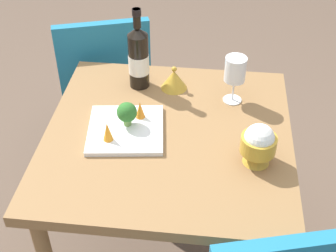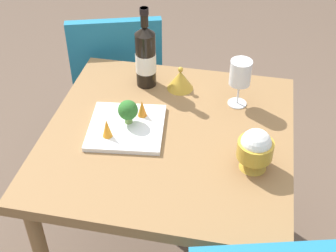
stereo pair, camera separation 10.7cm
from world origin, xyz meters
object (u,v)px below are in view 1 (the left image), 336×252
(wine_bottle, at_px, (139,57))
(rice_bowl_lid, at_px, (174,79))
(serving_plate, at_px, (126,130))
(carrot_garnish_left, at_px, (140,110))
(rice_bowl, at_px, (258,144))
(chair_near_window, at_px, (105,79))
(wine_glass, at_px, (235,70))
(broccoli_floret, at_px, (127,113))
(carrot_garnish_right, at_px, (108,131))

(wine_bottle, distance_m, rice_bowl_lid, 0.16)
(wine_bottle, xyz_separation_m, serving_plate, (0.28, -0.00, -0.11))
(serving_plate, distance_m, carrot_garnish_left, 0.09)
(wine_bottle, bearing_deg, rice_bowl, 48.47)
(chair_near_window, xyz_separation_m, rice_bowl_lid, (0.32, 0.35, 0.23))
(chair_near_window, height_order, rice_bowl, rice_bowl)
(wine_glass, relative_size, broccoli_floret, 2.09)
(wine_glass, bearing_deg, carrot_garnish_right, -54.51)
(chair_near_window, relative_size, serving_plate, 3.05)
(chair_near_window, height_order, wine_glass, wine_glass)
(carrot_garnish_left, xyz_separation_m, carrot_garnish_right, (0.13, -0.08, 0.00))
(serving_plate, bearing_deg, broccoli_floret, 168.90)
(rice_bowl, bearing_deg, serving_plate, -102.98)
(wine_glass, xyz_separation_m, rice_bowl_lid, (-0.06, -0.22, -0.09))
(wine_bottle, xyz_separation_m, rice_bowl, (0.38, 0.43, -0.05))
(wine_glass, height_order, rice_bowl, wine_glass)
(broccoli_floret, bearing_deg, wine_glass, 119.81)
(rice_bowl, height_order, serving_plate, rice_bowl)
(chair_near_window, bearing_deg, serving_plate, -87.67)
(chair_near_window, distance_m, rice_bowl, 0.98)
(wine_glass, distance_m, serving_plate, 0.43)
(chair_near_window, xyz_separation_m, carrot_garnish_right, (0.66, 0.17, 0.24))
(chair_near_window, xyz_separation_m, serving_plate, (0.59, 0.22, 0.20))
(wine_bottle, height_order, broccoli_floret, wine_bottle)
(wine_bottle, height_order, carrot_garnish_left, wine_bottle)
(wine_bottle, bearing_deg, wine_glass, 80.38)
(carrot_garnish_right, bearing_deg, serving_plate, 145.30)
(rice_bowl_lid, relative_size, broccoli_floret, 1.17)
(broccoli_floret, distance_m, carrot_garnish_left, 0.06)
(rice_bowl, bearing_deg, carrot_garnish_left, -112.81)
(wine_bottle, xyz_separation_m, wine_glass, (0.06, 0.35, 0.01))
(wine_glass, height_order, rice_bowl_lid, wine_glass)
(carrot_garnish_right, bearing_deg, wine_glass, 125.49)
(carrot_garnish_left, height_order, carrot_garnish_right, carrot_garnish_right)
(rice_bowl, distance_m, carrot_garnish_right, 0.48)
(wine_glass, distance_m, carrot_garnish_left, 0.36)
(wine_glass, xyz_separation_m, carrot_garnish_left, (0.16, -0.31, -0.08))
(wine_glass, height_order, broccoli_floret, wine_glass)
(chair_near_window, bearing_deg, wine_glass, -50.88)
(carrot_garnish_left, bearing_deg, wine_glass, 116.23)
(carrot_garnish_right, bearing_deg, carrot_garnish_left, 146.82)
(rice_bowl_lid, xyz_separation_m, broccoli_floret, (0.26, -0.13, 0.03))
(wine_bottle, bearing_deg, chair_near_window, -145.03)
(rice_bowl_lid, height_order, broccoli_floret, broccoli_floret)
(carrot_garnish_left, bearing_deg, carrot_garnish_right, -33.18)
(rice_bowl_lid, bearing_deg, serving_plate, -25.97)
(serving_plate, height_order, carrot_garnish_left, carrot_garnish_left)
(rice_bowl_lid, distance_m, carrot_garnish_left, 0.23)
(wine_bottle, relative_size, wine_glass, 1.75)
(wine_bottle, relative_size, rice_bowl_lid, 3.13)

